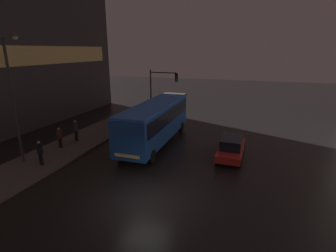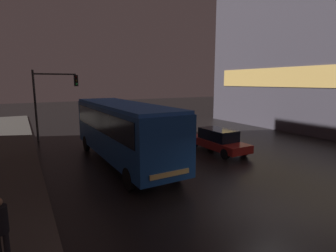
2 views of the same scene
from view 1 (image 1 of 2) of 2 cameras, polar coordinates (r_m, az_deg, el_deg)
name	(u,v)px [view 1 (image 1 of 2)]	position (r m, az deg, el deg)	size (l,w,h in m)	color
ground_plane	(145,201)	(14.44, -5.03, -15.98)	(120.00, 120.00, 0.00)	black
sidewalk_left	(103,130)	(26.50, -14.07, -0.89)	(4.00, 48.00, 0.15)	#47423D
building_left_tower	(8,12)	(34.31, -31.48, 20.39)	(10.07, 22.05, 22.92)	#383333
bus_near	(155,120)	(21.73, -2.80, 1.41)	(2.78, 10.54, 3.43)	#194793
car_taxi	(231,147)	(20.01, 13.63, -4.41)	(1.79, 4.65, 1.52)	maroon
pedestrian_near	(40,151)	(19.59, -26.12, -4.87)	(0.51, 0.51, 1.73)	black
pedestrian_mid	(76,129)	(23.55, -19.47, -0.53)	(0.51, 0.51, 1.83)	black
pedestrian_far	(59,136)	(22.40, -22.57, -1.95)	(0.56, 0.56, 1.67)	black
traffic_light_main	(160,85)	(30.13, -1.64, 8.81)	(3.32, 0.35, 5.50)	#2D2D2D
street_lamp_sidewalk	(13,82)	(19.64, -30.72, 8.28)	(1.25, 0.36, 8.55)	#2D2D2D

